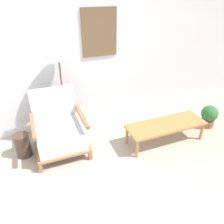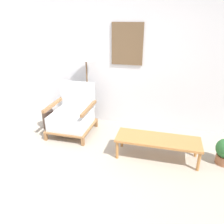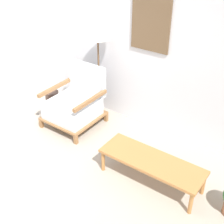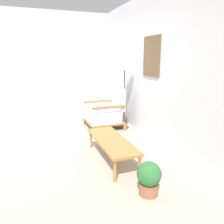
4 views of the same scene
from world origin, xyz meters
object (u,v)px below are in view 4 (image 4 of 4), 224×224
(armchair, at_px, (105,113))
(potted_plant, at_px, (149,177))
(coffee_table, at_px, (112,142))
(floor_lamp, at_px, (125,67))
(vase, at_px, (100,114))

(armchair, xyz_separation_m, potted_plant, (2.53, -0.34, -0.12))
(coffee_table, xyz_separation_m, potted_plant, (0.96, 0.09, -0.08))
(coffee_table, relative_size, potted_plant, 3.13)
(floor_lamp, height_order, vase, floor_lamp)
(floor_lamp, distance_m, potted_plant, 2.71)
(coffee_table, height_order, vase, vase)
(coffee_table, distance_m, potted_plant, 0.97)
(armchair, height_order, vase, armchair)
(floor_lamp, bearing_deg, armchair, -114.23)
(vase, bearing_deg, coffee_table, -12.71)
(floor_lamp, relative_size, coffee_table, 1.22)
(vase, xyz_separation_m, potted_plant, (3.06, -0.38, 0.03))
(armchair, relative_size, floor_lamp, 0.59)
(armchair, bearing_deg, potted_plant, -7.61)
(armchair, height_order, coffee_table, armchair)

